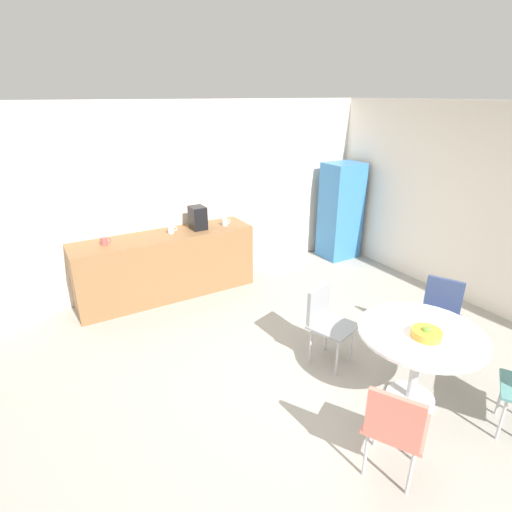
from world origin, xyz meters
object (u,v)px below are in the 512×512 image
object	(u,v)px
chair_coral	(395,424)
chair_navy	(440,308)
mug_white	(104,241)
mug_red	(225,222)
round_table	(419,345)
chair_gray	(325,316)
coffee_maker	(198,218)
locker_cabinet	(341,211)
mug_green	(171,230)
fruit_bowl	(427,333)

from	to	relation	value
chair_coral	chair_navy	bearing A→B (deg)	27.50
mug_white	mug_red	xyz separation A→B (m)	(1.66, -0.06, 0.00)
round_table	chair_gray	size ratio (longest dim) A/B	1.31
mug_white	coffee_maker	distance (m)	1.28
round_table	coffee_maker	bearing A→B (deg)	102.92
chair_coral	mug_red	xyz separation A→B (m)	(0.49, 3.63, 0.43)
chair_gray	mug_red	bearing A→B (deg)	90.91
round_table	chair_navy	distance (m)	0.97
mug_white	mug_red	size ratio (longest dim) A/B	1.00
mug_white	locker_cabinet	bearing A→B (deg)	-1.58
round_table	mug_white	distance (m)	3.80
round_table	chair_navy	size ratio (longest dim) A/B	1.31
chair_navy	coffee_maker	xyz separation A→B (m)	(-1.61, 2.79, 0.54)
mug_white	mug_green	world-z (taller)	same
mug_green	mug_white	bearing A→B (deg)	179.98
chair_gray	chair_coral	xyz separation A→B (m)	(-0.53, -1.39, 0.00)
chair_gray	chair_coral	world-z (taller)	same
fruit_bowl	coffee_maker	distance (m)	3.36
chair_gray	mug_green	bearing A→B (deg)	109.71
round_table	mug_green	world-z (taller)	mug_green
chair_navy	mug_red	size ratio (longest dim) A/B	6.43
mug_white	round_table	bearing A→B (deg)	-57.99
fruit_bowl	mug_green	world-z (taller)	mug_green
mug_green	chair_navy	bearing A→B (deg)	-54.42
locker_cabinet	mug_red	world-z (taller)	locker_cabinet
round_table	chair_coral	distance (m)	0.97
chair_coral	mug_green	xyz separation A→B (m)	(-0.29, 3.68, 0.43)
mug_red	locker_cabinet	bearing A→B (deg)	-1.25
locker_cabinet	round_table	bearing A→B (deg)	-120.43
chair_coral	fruit_bowl	xyz separation A→B (m)	(0.80, 0.40, 0.25)
chair_gray	coffee_maker	bearing A→B (deg)	100.58
fruit_bowl	coffee_maker	xyz separation A→B (m)	(-0.69, 3.28, 0.28)
round_table	mug_green	bearing A→B (deg)	109.39
round_table	coffee_maker	xyz separation A→B (m)	(-0.73, 3.20, 0.46)
chair_coral	coffee_maker	xyz separation A→B (m)	(0.10, 3.68, 0.54)
mug_red	coffee_maker	world-z (taller)	coffee_maker
locker_cabinet	chair_coral	size ratio (longest dim) A/B	1.96
chair_navy	chair_gray	bearing A→B (deg)	156.98
fruit_bowl	mug_red	distance (m)	3.24
chair_coral	mug_white	distance (m)	3.89
fruit_bowl	mug_white	bearing A→B (deg)	120.91
chair_gray	chair_navy	bearing A→B (deg)	-23.02
locker_cabinet	chair_gray	size ratio (longest dim) A/B	1.96
chair_navy	mug_red	bearing A→B (deg)	113.90
locker_cabinet	coffee_maker	xyz separation A→B (m)	(-2.56, 0.10, 0.25)
locker_cabinet	fruit_bowl	distance (m)	3.68
chair_gray	coffee_maker	size ratio (longest dim) A/B	2.59
fruit_bowl	round_table	bearing A→B (deg)	60.68
chair_coral	mug_white	xyz separation A→B (m)	(-1.17, 3.68, 0.43)
chair_navy	mug_white	distance (m)	4.03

